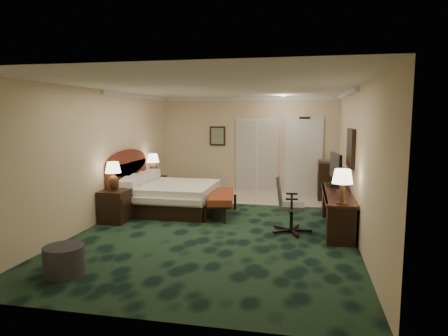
% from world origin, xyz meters
% --- Properties ---
extents(floor, '(5.00, 7.50, 0.00)m').
position_xyz_m(floor, '(0.00, 0.00, 0.00)').
color(floor, black).
rests_on(floor, ground).
extents(ceiling, '(5.00, 7.50, 0.00)m').
position_xyz_m(ceiling, '(0.00, 0.00, 2.70)').
color(ceiling, silver).
rests_on(ceiling, wall_back).
extents(wall_back, '(5.00, 0.00, 2.70)m').
position_xyz_m(wall_back, '(0.00, 3.75, 1.35)').
color(wall_back, beige).
rests_on(wall_back, ground).
extents(wall_front, '(5.00, 0.00, 2.70)m').
position_xyz_m(wall_front, '(0.00, -3.75, 1.35)').
color(wall_front, beige).
rests_on(wall_front, ground).
extents(wall_left, '(0.00, 7.50, 2.70)m').
position_xyz_m(wall_left, '(-2.50, 0.00, 1.35)').
color(wall_left, beige).
rests_on(wall_left, ground).
extents(wall_right, '(0.00, 7.50, 2.70)m').
position_xyz_m(wall_right, '(2.50, 0.00, 1.35)').
color(wall_right, beige).
rests_on(wall_right, ground).
extents(crown_molding, '(5.00, 7.50, 0.10)m').
position_xyz_m(crown_molding, '(0.00, 0.00, 2.65)').
color(crown_molding, silver).
rests_on(crown_molding, wall_back).
extents(tile_patch, '(3.20, 1.70, 0.01)m').
position_xyz_m(tile_patch, '(0.90, 2.90, 0.01)').
color(tile_patch, beige).
rests_on(tile_patch, ground).
extents(headboard, '(0.12, 2.00, 1.40)m').
position_xyz_m(headboard, '(-2.44, 1.00, 0.70)').
color(headboard, '#4E1B11').
rests_on(headboard, ground).
extents(entry_door, '(1.02, 0.06, 2.18)m').
position_xyz_m(entry_door, '(1.55, 3.72, 1.05)').
color(entry_door, silver).
rests_on(entry_door, ground).
extents(closet_doors, '(1.20, 0.06, 2.10)m').
position_xyz_m(closet_doors, '(0.25, 3.71, 1.05)').
color(closet_doors, '#B7B7B7').
rests_on(closet_doors, ground).
extents(wall_art, '(0.45, 0.06, 0.55)m').
position_xyz_m(wall_art, '(-0.90, 3.71, 1.60)').
color(wall_art, '#59695F').
rests_on(wall_art, wall_back).
extents(wall_mirror, '(0.05, 0.95, 0.75)m').
position_xyz_m(wall_mirror, '(2.46, 0.60, 1.55)').
color(wall_mirror, white).
rests_on(wall_mirror, wall_right).
extents(bed, '(1.97, 1.83, 0.63)m').
position_xyz_m(bed, '(-1.41, 1.08, 0.31)').
color(bed, white).
rests_on(bed, ground).
extents(nightstand_near, '(0.52, 0.60, 0.66)m').
position_xyz_m(nightstand_near, '(-2.22, -0.09, 0.33)').
color(nightstand_near, black).
rests_on(nightstand_near, ground).
extents(nightstand_far, '(0.49, 0.56, 0.61)m').
position_xyz_m(nightstand_far, '(-2.24, 2.13, 0.31)').
color(nightstand_far, black).
rests_on(nightstand_far, ground).
extents(lamp_near, '(0.40, 0.40, 0.59)m').
position_xyz_m(lamp_near, '(-2.21, -0.14, 0.95)').
color(lamp_near, black).
rests_on(lamp_near, nightstand_near).
extents(lamp_far, '(0.34, 0.34, 0.59)m').
position_xyz_m(lamp_far, '(-2.27, 2.17, 0.91)').
color(lamp_far, black).
rests_on(lamp_far, nightstand_far).
extents(bed_bench, '(0.73, 1.51, 0.49)m').
position_xyz_m(bed_bench, '(-0.19, 0.84, 0.25)').
color(bed_bench, maroon).
rests_on(bed_bench, ground).
extents(ottoman, '(0.69, 0.69, 0.39)m').
position_xyz_m(ottoman, '(-1.62, -2.79, 0.20)').
color(ottoman, '#27272C').
rests_on(ottoman, ground).
extents(desk, '(0.52, 2.42, 0.70)m').
position_xyz_m(desk, '(2.22, 0.36, 0.35)').
color(desk, black).
rests_on(desk, ground).
extents(tv, '(0.20, 0.90, 0.70)m').
position_xyz_m(tv, '(2.23, 1.12, 1.05)').
color(tv, black).
rests_on(tv, desk).
extents(desk_lamp, '(0.40, 0.40, 0.60)m').
position_xyz_m(desk_lamp, '(2.21, -0.68, 1.00)').
color(desk_lamp, black).
rests_on(desk_lamp, desk).
extents(desk_chair, '(0.65, 0.61, 1.08)m').
position_xyz_m(desk_chair, '(1.37, -0.14, 0.54)').
color(desk_chair, '#4F5055').
rests_on(desk_chair, ground).
extents(minibar, '(0.52, 0.93, 0.98)m').
position_xyz_m(minibar, '(2.19, 3.20, 0.49)').
color(minibar, black).
rests_on(minibar, ground).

